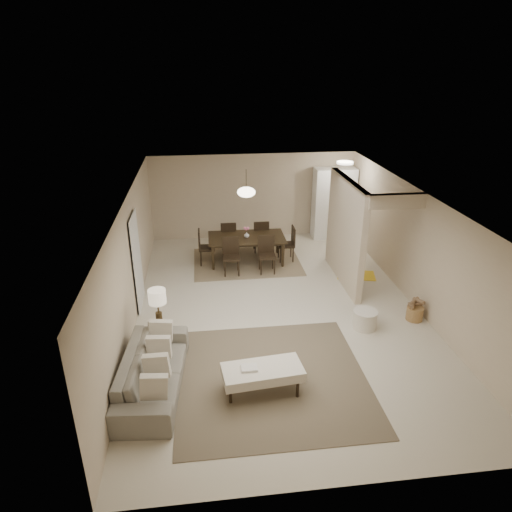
{
  "coord_description": "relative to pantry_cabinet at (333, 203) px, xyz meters",
  "views": [
    {
      "loc": [
        -1.53,
        -8.48,
        5.02
      ],
      "look_at": [
        -0.41,
        0.55,
        1.05
      ],
      "focal_mm": 32.0,
      "sensor_mm": 36.0,
      "label": 1
    }
  ],
  "objects": [
    {
      "name": "yellow_mat",
      "position": [
        -0.13,
        -2.72,
        -1.04
      ],
      "size": [
        1.05,
        0.77,
        0.01
      ],
      "primitive_type": "cube",
      "rotation": [
        0.0,
        0.0,
        -0.23
      ],
      "color": "yellow",
      "rests_on": "floor"
    },
    {
      "name": "flush_light",
      "position": [
        -0.05,
        -0.95,
        1.41
      ],
      "size": [
        0.44,
        0.44,
        0.05
      ],
      "primitive_type": "cylinder",
      "color": "white",
      "rests_on": "ceiling"
    },
    {
      "name": "partition",
      "position": [
        -0.55,
        -2.9,
        0.2
      ],
      "size": [
        0.15,
        2.5,
        2.5
      ],
      "primitive_type": "cube",
      "color": "#C7B196",
      "rests_on": "floor"
    },
    {
      "name": "left_wall",
      "position": [
        -5.35,
        -4.15,
        0.2
      ],
      "size": [
        0.0,
        9.0,
        9.0
      ],
      "primitive_type": "plane",
      "rotation": [
        1.57,
        0.0,
        1.57
      ],
      "color": "#C7B196",
      "rests_on": "floor"
    },
    {
      "name": "dining_rug",
      "position": [
        -2.75,
        -1.57,
        -1.04
      ],
      "size": [
        2.8,
        2.1,
        0.01
      ],
      "primitive_type": "cube",
      "color": "#827150",
      "rests_on": "floor"
    },
    {
      "name": "living_rug",
      "position": [
        -2.84,
        -6.42,
        -1.04
      ],
      "size": [
        3.2,
        3.2,
        0.01
      ],
      "primitive_type": "cube",
      "color": "brown",
      "rests_on": "floor"
    },
    {
      "name": "table_lamp",
      "position": [
        -4.75,
        -5.32,
        -0.0
      ],
      "size": [
        0.32,
        0.32,
        0.76
      ],
      "color": "#47371E",
      "rests_on": "side_table"
    },
    {
      "name": "dining_chairs",
      "position": [
        -2.75,
        -1.57,
        -0.58
      ],
      "size": [
        2.52,
        1.84,
        0.94
      ],
      "color": "black",
      "rests_on": "dining_rug"
    },
    {
      "name": "wicker_basket",
      "position": [
        0.4,
        -4.9,
        -0.9
      ],
      "size": [
        0.42,
        0.42,
        0.29
      ],
      "primitive_type": "cylinder",
      "rotation": [
        0.0,
        0.0,
        0.29
      ],
      "color": "olive",
      "rests_on": "floor"
    },
    {
      "name": "round_pouf",
      "position": [
        -0.74,
        -5.08,
        -0.86
      ],
      "size": [
        0.49,
        0.49,
        0.38
      ],
      "primitive_type": "cylinder",
      "color": "#EFE3D0",
      "rests_on": "floor"
    },
    {
      "name": "side_table",
      "position": [
        -4.75,
        -5.32,
        -0.81
      ],
      "size": [
        0.48,
        0.48,
        0.49
      ],
      "primitive_type": "cube",
      "rotation": [
        0.0,
        0.0,
        0.08
      ],
      "color": "black",
      "rests_on": "floor"
    },
    {
      "name": "vase",
      "position": [
        -2.75,
        -1.57,
        -0.28
      ],
      "size": [
        0.16,
        0.16,
        0.15
      ],
      "primitive_type": "imported",
      "rotation": [
        0.0,
        0.0,
        -0.17
      ],
      "color": "white",
      "rests_on": "dining_table"
    },
    {
      "name": "doorway",
      "position": [
        -5.32,
        -3.55,
        -0.03
      ],
      "size": [
        0.04,
        0.9,
        2.04
      ],
      "primitive_type": "cube",
      "color": "black",
      "rests_on": "floor"
    },
    {
      "name": "right_wall",
      "position": [
        0.65,
        -4.15,
        0.2
      ],
      "size": [
        0.0,
        9.0,
        9.0
      ],
      "primitive_type": "plane",
      "rotation": [
        1.57,
        0.0,
        -1.57
      ],
      "color": "#C7B196",
      "rests_on": "floor"
    },
    {
      "name": "pendant_light",
      "position": [
        -2.75,
        -1.57,
        0.87
      ],
      "size": [
        0.46,
        0.46,
        0.71
      ],
      "color": "#47371E",
      "rests_on": "ceiling"
    },
    {
      "name": "ceiling",
      "position": [
        -2.35,
        -4.15,
        1.45
      ],
      "size": [
        9.0,
        9.0,
        0.0
      ],
      "primitive_type": "plane",
      "rotation": [
        3.14,
        0.0,
        0.0
      ],
      "color": "white",
      "rests_on": "back_wall"
    },
    {
      "name": "ottoman_bench",
      "position": [
        -3.04,
        -6.72,
        -0.68
      ],
      "size": [
        1.34,
        0.72,
        0.46
      ],
      "rotation": [
        0.0,
        0.0,
        0.1
      ],
      "color": "#EFE3D0",
      "rests_on": "living_rug"
    },
    {
      "name": "pantry_cabinet",
      "position": [
        0.0,
        0.0,
        0.0
      ],
      "size": [
        1.2,
        0.55,
        2.1
      ],
      "primitive_type": "cube",
      "color": "white",
      "rests_on": "floor"
    },
    {
      "name": "dining_table",
      "position": [
        -2.75,
        -1.57,
        -0.7
      ],
      "size": [
        2.01,
        1.14,
        0.7
      ],
      "primitive_type": "imported",
      "rotation": [
        0.0,
        0.0,
        -0.02
      ],
      "color": "black",
      "rests_on": "dining_rug"
    },
    {
      "name": "floor",
      "position": [
        -2.35,
        -4.15,
        -1.05
      ],
      "size": [
        9.0,
        9.0,
        0.0
      ],
      "primitive_type": "plane",
      "color": "beige",
      "rests_on": "ground"
    },
    {
      "name": "back_wall",
      "position": [
        -2.35,
        0.35,
        0.2
      ],
      "size": [
        6.0,
        0.0,
        6.0
      ],
      "primitive_type": "plane",
      "rotation": [
        1.57,
        0.0,
        0.0
      ],
      "color": "#C7B196",
      "rests_on": "floor"
    },
    {
      "name": "sofa",
      "position": [
        -4.8,
        -6.42,
        -0.71
      ],
      "size": [
        2.38,
        1.11,
        0.67
      ],
      "primitive_type": "imported",
      "rotation": [
        0.0,
        0.0,
        1.48
      ],
      "color": "gray",
      "rests_on": "floor"
    }
  ]
}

